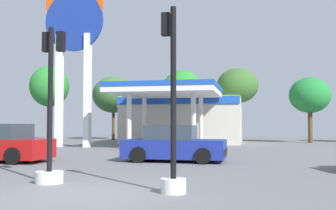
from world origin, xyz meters
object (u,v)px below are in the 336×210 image
at_px(tree_2, 182,93).
at_px(station_pole_sign, 74,35).
at_px(tree_3, 237,86).
at_px(car_2, 174,145).
at_px(tree_0, 49,87).
at_px(tree_1, 114,95).
at_px(tree_4, 310,95).
at_px(traffic_signal_1, 50,132).
at_px(traffic_signal_0, 172,132).

bearing_deg(tree_2, station_pole_sign, -116.37).
bearing_deg(tree_3, car_2, -96.70).
bearing_deg(tree_2, tree_0, -170.53).
distance_m(station_pole_sign, tree_0, 12.26).
height_order(tree_0, tree_1, tree_0).
height_order(tree_1, tree_4, tree_1).
bearing_deg(traffic_signal_1, tree_4, 67.50).
xyz_separation_m(station_pole_sign, car_2, (9.01, -8.96, -7.30)).
height_order(tree_3, tree_4, tree_3).
relative_size(station_pole_sign, tree_2, 1.83).
height_order(station_pole_sign, traffic_signal_0, station_pole_sign).
bearing_deg(traffic_signal_0, tree_0, 123.65).
height_order(car_2, tree_2, tree_2).
xyz_separation_m(traffic_signal_0, tree_1, (-11.87, 29.15, 3.12)).
bearing_deg(tree_4, tree_3, 179.15).
relative_size(car_2, tree_0, 0.61).
height_order(car_2, traffic_signal_0, traffic_signal_0).
bearing_deg(tree_0, car_2, -49.14).
bearing_deg(tree_4, car_2, -114.08).
height_order(car_2, tree_4, tree_4).
distance_m(traffic_signal_0, tree_1, 31.63).
height_order(car_2, traffic_signal_1, traffic_signal_1).
xyz_separation_m(tree_0, tree_3, (18.29, 0.18, -0.26)).
height_order(tree_1, tree_3, tree_3).
distance_m(tree_0, tree_4, 24.47).
relative_size(tree_0, tree_2, 1.07).
bearing_deg(traffic_signal_0, tree_4, 75.38).
bearing_deg(traffic_signal_1, car_2, 71.99).
bearing_deg(traffic_signal_0, car_2, 100.63).
bearing_deg(station_pole_sign, traffic_signal_0, -57.95).
bearing_deg(tree_3, tree_1, 168.29).
bearing_deg(tree_3, tree_4, -0.85).
bearing_deg(station_pole_sign, tree_0, 126.30).
relative_size(tree_1, tree_4, 1.14).
xyz_separation_m(traffic_signal_0, traffic_signal_1, (-3.69, 0.88, -0.03)).
height_order(tree_2, tree_4, tree_2).
distance_m(traffic_signal_1, tree_4, 27.79).
relative_size(tree_2, tree_4, 1.21).
relative_size(traffic_signal_1, tree_3, 0.67).
height_order(traffic_signal_1, tree_2, tree_2).
relative_size(station_pole_sign, car_2, 2.79).
xyz_separation_m(tree_0, tree_4, (24.44, 0.09, -1.21)).
bearing_deg(traffic_signal_1, traffic_signal_0, -13.46).
bearing_deg(traffic_signal_1, tree_1, 106.15).
height_order(station_pole_sign, tree_1, station_pole_sign).
relative_size(car_2, tree_2, 0.66).
distance_m(car_2, traffic_signal_0, 7.92).
distance_m(station_pole_sign, tree_1, 12.97).
bearing_deg(tree_2, car_2, -81.33).
bearing_deg(traffic_signal_1, station_pole_sign, 113.17).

